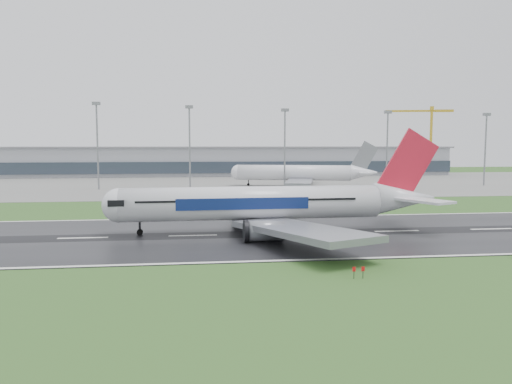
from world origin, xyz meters
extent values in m
plane|color=#284E1C|center=(0.00, 0.00, 0.00)|extent=(520.00, 520.00, 0.00)
cube|color=black|center=(0.00, 0.00, 0.05)|extent=(400.00, 45.00, 0.10)
cube|color=slate|center=(0.00, 125.00, 0.04)|extent=(400.00, 130.00, 0.08)
cube|color=gray|center=(0.00, 185.00, 7.50)|extent=(240.00, 36.00, 15.00)
cylinder|color=gray|center=(-55.90, 100.00, 15.84)|extent=(0.64, 0.64, 31.67)
cylinder|color=gray|center=(-21.59, 100.00, 15.35)|extent=(0.64, 0.64, 30.70)
cylinder|color=gray|center=(15.43, 100.00, 14.90)|extent=(0.64, 0.64, 29.80)
cylinder|color=gray|center=(57.25, 100.00, 14.67)|extent=(0.64, 0.64, 29.33)
cylinder|color=gray|center=(99.51, 100.00, 14.35)|extent=(0.64, 0.64, 28.70)
camera|label=1|loc=(-19.26, -92.69, 17.22)|focal=34.84mm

